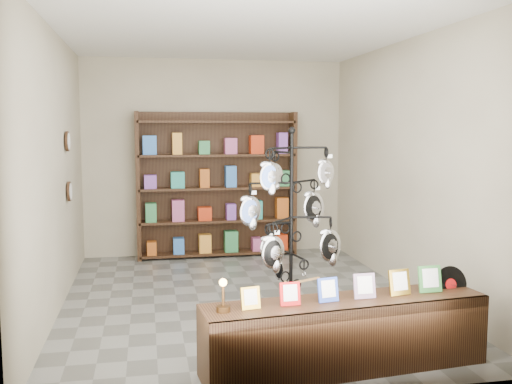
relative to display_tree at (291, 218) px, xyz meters
The scene contains 6 objects.
ground 1.73m from the display_tree, 100.74° to the left, with size 5.00×5.00×0.00m, color slate.
room_envelope 1.48m from the display_tree, 100.74° to the left, with size 5.00×5.00×5.00m.
display_tree is the anchor object (origin of this frame).
front_shelf 1.18m from the display_tree, 71.49° to the right, with size 2.39×0.72×0.83m.
back_shelving 3.58m from the display_tree, 93.88° to the left, with size 2.42×0.36×2.20m.
wall_clocks 3.06m from the display_tree, 136.79° to the left, with size 0.03×0.24×0.84m.
Camera 1 is at (-1.06, -6.30, 1.95)m, focal length 40.00 mm.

